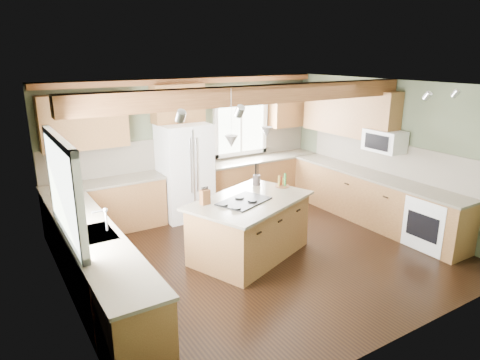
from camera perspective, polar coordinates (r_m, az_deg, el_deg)
floor at (r=6.83m, az=2.89°, el=-9.87°), size 5.60×5.60×0.00m
ceiling at (r=6.13m, az=3.25°, el=12.44°), size 5.60×5.60×0.00m
wall_back at (r=8.47m, az=-6.69°, el=4.62°), size 5.60×0.00×5.60m
wall_left at (r=5.34m, az=-22.46°, el=-3.75°), size 0.00×5.00×5.00m
wall_right at (r=8.24m, az=19.27°, el=3.47°), size 0.00×5.00×5.00m
ceiling_beam at (r=6.22m, az=2.69°, el=11.31°), size 5.55×0.26×0.26m
soffit_trim at (r=8.21m, az=-6.68°, el=13.00°), size 5.55×0.20×0.10m
backsplash_back at (r=8.47m, az=-6.63°, el=4.01°), size 5.58×0.03×0.58m
backsplash_right at (r=8.28m, az=18.88°, el=2.93°), size 0.03×3.70×0.58m
base_cab_back_left at (r=7.85m, az=-17.41°, el=-3.55°), size 2.02×0.60×0.88m
counter_back_left at (r=7.71m, az=-17.70°, el=-0.33°), size 2.06×0.64×0.04m
base_cab_back_right at (r=9.15m, az=2.75°, el=0.07°), size 2.62×0.60×0.88m
counter_back_right at (r=9.03m, az=2.79°, el=2.87°), size 2.66×0.64×0.04m
base_cab_left at (r=5.77m, az=-18.63°, el=-11.14°), size 0.60×3.70×0.88m
counter_left at (r=5.58m, az=-19.06°, el=-6.95°), size 0.64×3.74×0.04m
base_cab_right at (r=8.28m, az=17.12°, el=-2.48°), size 0.60×3.70×0.88m
counter_right at (r=8.14m, az=17.39°, el=0.58°), size 0.64×3.74×0.04m
upper_cab_back_left at (r=7.56m, az=-20.12°, el=7.30°), size 1.40×0.35×0.90m
upper_cab_over_fridge at (r=8.05m, az=-8.31°, el=10.08°), size 0.96×0.35×0.70m
upper_cab_right at (r=8.59m, az=14.26°, el=8.80°), size 0.35×2.20×0.90m
upper_cab_back_corner at (r=9.42m, az=6.57°, el=9.85°), size 0.90×0.35×0.90m
window_left at (r=5.32m, az=-22.64°, el=-1.02°), size 0.04×1.60×1.05m
window_back at (r=8.94m, az=0.02°, el=7.01°), size 1.10×0.04×1.00m
sink at (r=5.58m, az=-19.07°, el=-6.90°), size 0.50×0.65×0.03m
faucet at (r=5.56m, az=-17.40°, el=-5.20°), size 0.02×0.02×0.28m
dishwasher at (r=4.69m, az=-14.45°, el=-17.89°), size 0.60×0.60×0.84m
oven at (r=7.55m, az=24.46°, el=-5.21°), size 0.60×0.72×0.84m
microwave at (r=7.99m, az=18.71°, el=4.97°), size 0.40×0.70×0.38m
pendant_left at (r=5.87m, az=-1.16°, el=5.17°), size 0.18×0.18×0.16m
pendant_right at (r=6.57m, az=3.60°, el=6.39°), size 0.18×0.18×0.16m
refrigerator at (r=8.10m, az=-7.36°, el=1.14°), size 0.90×0.74×1.80m
island at (r=6.64m, az=1.27°, el=-6.49°), size 2.03×1.64×0.88m
island_top at (r=6.47m, az=1.29°, el=-2.74°), size 2.19×1.79×0.04m
cooktop at (r=6.35m, az=0.52°, el=-2.84°), size 0.90×0.75×0.02m
knife_block at (r=6.24m, az=-4.69°, el=-2.28°), size 0.14×0.11×0.22m
utensil_crock at (r=7.14m, az=2.23°, el=0.01°), size 0.14×0.14×0.17m
bottle_tray at (r=7.07m, az=5.68°, el=-0.07°), size 0.27×0.27×0.21m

